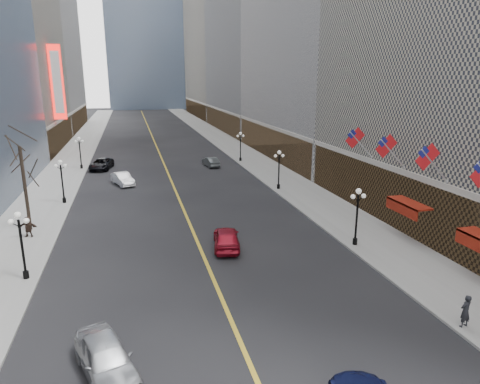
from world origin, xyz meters
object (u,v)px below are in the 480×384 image
car_nb_near (106,358)px  car_nb_far (101,164)px  car_sb_mid (226,238)px  car_sb_far (211,162)px  car_nb_mid (123,179)px  streetlamp_east_1 (357,211)px  streetlamp_west_2 (62,177)px  streetlamp_west_3 (80,149)px  streetlamp_west_1 (21,239)px  streetlamp_east_2 (279,166)px  streetlamp_east_3 (240,143)px  ped_ne_corner (465,311)px

car_nb_near → car_nb_far: car_nb_near is taller
car_sb_mid → car_sb_far: 31.58m
car_nb_far → car_nb_mid: bearing=-62.6°
streetlamp_east_1 → car_sb_mid: bearing=167.6°
streetlamp_west_2 → streetlamp_west_3: size_ratio=1.00×
streetlamp_east_1 → streetlamp_west_1: same height
streetlamp_west_1 → streetlamp_west_3: bearing=90.0°
streetlamp_west_1 → car_nb_far: 35.47m
streetlamp_west_1 → streetlamp_west_3: same height
streetlamp_east_2 → car_nb_near: 34.13m
streetlamp_east_2 → car_nb_mid: bearing=158.4°
car_nb_mid → car_nb_far: (-3.06, 10.27, 0.02)m
car_nb_far → car_sb_mid: car_sb_mid is taller
streetlamp_east_3 → car_nb_near: streetlamp_east_3 is taller
streetlamp_east_3 → car_sb_mid: size_ratio=0.94×
streetlamp_east_2 → streetlamp_west_2: 23.60m
streetlamp_east_1 → streetlamp_east_3: size_ratio=1.00×
streetlamp_east_2 → car_nb_far: streetlamp_east_2 is taller
streetlamp_west_2 → car_nb_far: bearing=80.8°
streetlamp_west_1 → car_nb_mid: 25.79m
streetlamp_east_2 → streetlamp_west_1: size_ratio=1.00×
streetlamp_west_1 → car_nb_far: streetlamp_west_1 is taller
streetlamp_east_1 → streetlamp_east_3: bearing=90.0°
streetlamp_west_2 → car_nb_mid: 9.40m
car_sb_mid → streetlamp_east_1: bearing=177.5°
car_sb_mid → ped_ne_corner: bearing=134.6°
streetlamp_east_2 → streetlamp_west_3: 29.68m
streetlamp_west_1 → car_nb_far: bearing=85.5°
streetlamp_east_3 → ped_ne_corner: bearing=-90.2°
streetlamp_west_2 → car_nb_mid: streetlamp_west_2 is taller
streetlamp_west_3 → car_sb_far: (18.38, -2.60, -2.19)m
streetlamp_east_1 → car_sb_far: (-5.22, 33.40, -2.19)m
car_nb_near → ped_ne_corner: 17.94m
streetlamp_west_3 → ped_ne_corner: streetlamp_west_3 is taller
car_nb_mid → ped_ne_corner: ped_ne_corner is taller
streetlamp_east_1 → car_sb_mid: (-9.80, 2.16, -2.08)m
ped_ne_corner → streetlamp_east_2: bearing=-101.1°
streetlamp_west_1 → car_sb_mid: size_ratio=0.94×
streetlamp_east_1 → streetlamp_east_2: same height
streetlamp_east_3 → ped_ne_corner: size_ratio=2.52×
car_nb_near → ped_ne_corner: (17.92, -0.88, 0.19)m
streetlamp_east_2 → car_sb_far: streetlamp_east_2 is taller
streetlamp_east_2 → car_nb_near: streetlamp_east_2 is taller
car_nb_mid → streetlamp_east_3: bearing=12.4°
streetlamp_east_1 → ped_ne_corner: 11.88m
car_sb_far → ped_ne_corner: 45.41m
streetlamp_east_3 → streetlamp_west_2: (-23.60, -18.00, 0.00)m
streetlamp_east_3 → streetlamp_west_1: (-23.60, -36.00, 0.00)m
streetlamp_east_3 → streetlamp_west_1: size_ratio=1.00×
car_nb_far → ped_ne_corner: 51.34m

